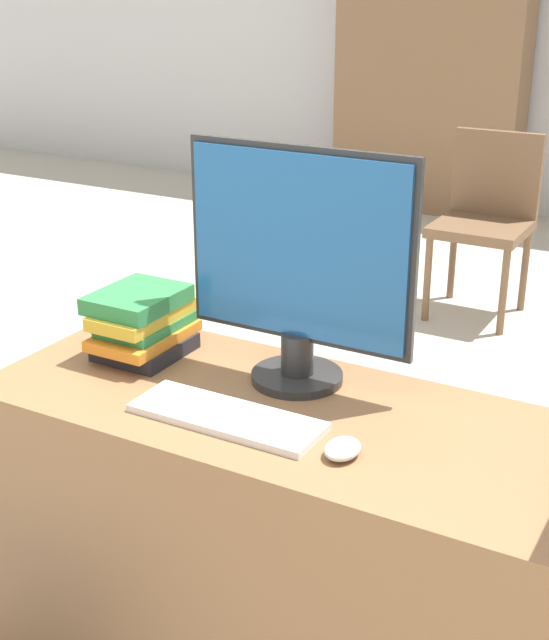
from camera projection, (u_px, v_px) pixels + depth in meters
name	position (u px, v px, depth m)	size (l,w,h in m)	color
desk	(292.00, 561.00, 2.02)	(1.38, 0.55, 0.77)	#8C603D
monitor	(298.00, 264.00, 1.91)	(0.53, 0.21, 0.53)	#282828
keyboard	(227.00, 417.00, 1.83)	(0.41, 0.14, 0.02)	white
mouse	(343.00, 449.00, 1.69)	(0.07, 0.09, 0.03)	silver
book_stack	(143.00, 323.00, 2.12)	(0.19, 0.27, 0.16)	#232328
far_chair	(486.00, 212.00, 4.41)	(0.44, 0.44, 0.90)	brown
bookshelf_far	(430.00, 76.00, 6.20)	(1.33, 0.32, 1.89)	#846042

